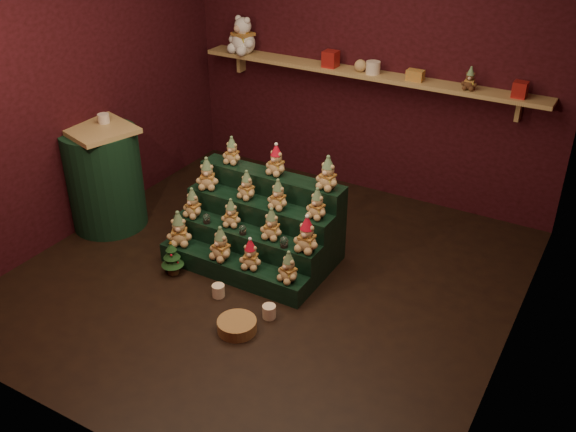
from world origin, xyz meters
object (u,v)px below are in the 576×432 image
Objects in this scene: wicker_basket at (237,326)px; brown_bear at (470,79)px; white_bear at (243,30)px; mug_left at (218,291)px; side_table at (104,177)px; mini_christmas_tree at (172,257)px; riser_tier_front at (233,269)px; snow_globe_a at (207,218)px; snow_globe_b at (243,230)px; mug_right at (269,312)px; snow_globe_c at (284,242)px.

brown_bear is (0.87, 2.56, 1.37)m from wicker_basket.
wicker_basket is 0.62× the size of white_bear.
mug_left is at bearing -47.65° from white_bear.
side_table is 1.19m from mini_christmas_tree.
riser_tier_front is 0.71m from wicker_basket.
white_bear reaches higher than snow_globe_a.
snow_globe_b is at bearing 94.34° from mug_left.
snow_globe_b is (0.01, 0.16, 0.31)m from riser_tier_front.
snow_globe_b is at bearing -130.31° from brown_bear.
white_bear is 2.41× the size of brown_bear.
wicker_basket is at bearing -60.43° from snow_globe_b.
mini_christmas_tree reaches higher than mug_right.
snow_globe_b is at bearing 119.57° from wicker_basket.
mug_right is at bearing -5.77° from mini_christmas_tree.
mini_christmas_tree is at bearing 171.78° from mug_left.
snow_globe_b reaches higher than wicker_basket.
brown_bear is at bearing 50.90° from mini_christmas_tree.
brown_bear is (0.87, 1.84, 1.01)m from snow_globe_c.
snow_globe_b reaches higher than mug_left.
snow_globe_c reaches higher than snow_globe_b.
snow_globe_b is 0.81× the size of mug_left.
snow_globe_c reaches higher than snow_globe_a.
mug_left is 0.22× the size of white_bear.
mini_christmas_tree is (-0.50, -0.36, -0.24)m from snow_globe_b.
mug_right is (0.51, -0.03, 0.00)m from mug_left.
brown_bear is (0.74, 2.30, 1.37)m from mug_right.
wicker_basket is (1.99, -0.74, -0.46)m from side_table.
snow_globe_a is at bearing 133.46° from mug_left.
snow_globe_a reaches higher than mini_christmas_tree.
side_table is (-1.99, 0.02, 0.10)m from snow_globe_c.
mini_christmas_tree is 0.55m from mug_left.
riser_tier_front is at bearing -23.51° from snow_globe_a.
brown_bear is at bearing 49.27° from side_table.
snow_globe_a is 0.38m from snow_globe_b.
riser_tier_front is at bearing -45.45° from white_bear.
mug_left is (0.05, -0.28, -0.04)m from riser_tier_front.
mini_christmas_tree reaches higher than mug_left.
wicker_basket is at bearing -114.13° from brown_bear.
snow_globe_c is 2.68m from white_bear.
brown_bear is at bearing 55.10° from snow_globe_b.
white_bear is at bearing 122.33° from snow_globe_b.
brown_bear reaches higher than side_table.
riser_tier_front is at bearing -94.32° from snow_globe_b.
snow_globe_a is 0.70m from mug_left.
brown_bear is (1.28, 1.84, 1.02)m from snow_globe_b.
side_table is (-1.20, 0.02, 0.10)m from snow_globe_a.
mini_christmas_tree is (1.08, -0.37, -0.34)m from side_table.
side_table is 1.74m from mug_left.
side_table is at bearing 167.27° from mug_right.
snow_globe_a is at bearing 137.47° from wicker_basket.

